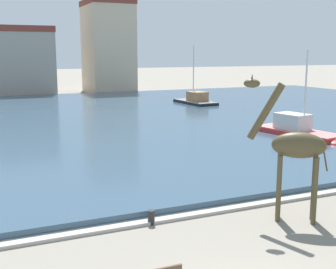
{
  "coord_description": "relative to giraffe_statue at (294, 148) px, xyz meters",
  "views": [
    {
      "loc": [
        -5.76,
        -7.15,
        5.82
      ],
      "look_at": [
        2.17,
        10.71,
        2.2
      ],
      "focal_mm": 47.7,
      "sensor_mm": 36.0,
      "label": 1
    }
  ],
  "objects": [
    {
      "name": "harbor_water",
      "position": [
        -4.21,
        25.0,
        -2.43
      ],
      "size": [
        87.63,
        45.98,
        0.35
      ],
      "primitive_type": "cube",
      "color": "#334C60",
      "rests_on": "ground"
    },
    {
      "name": "quay_edge_coping",
      "position": [
        -4.21,
        1.76,
        -2.54
      ],
      "size": [
        87.63,
        0.5,
        0.12
      ],
      "primitive_type": "cube",
      "color": "#ADA89E",
      "rests_on": "ground"
    },
    {
      "name": "giraffe_statue",
      "position": [
        0.0,
        0.0,
        0.0
      ],
      "size": [
        2.55,
        2.12,
        5.09
      ],
      "color": "#4C4228",
      "rests_on": "ground"
    },
    {
      "name": "sailboat_black",
      "position": [
        12.11,
        31.06,
        -2.07
      ],
      "size": [
        2.71,
        6.65,
        6.52
      ],
      "color": "black",
      "rests_on": "ground"
    },
    {
      "name": "sailboat_red",
      "position": [
        9.88,
        11.01,
        -2.04
      ],
      "size": [
        3.23,
        7.4,
        5.95
      ],
      "color": "red",
      "rests_on": "ground"
    },
    {
      "name": "mooring_bollard",
      "position": [
        -4.63,
        1.61,
        -2.35
      ],
      "size": [
        0.24,
        0.24,
        0.5
      ],
      "primitive_type": "cylinder",
      "color": "#232326",
      "rests_on": "ground"
    },
    {
      "name": "townhouse_end_terrace",
      "position": [
        -3.24,
        51.18,
        2.01
      ],
      "size": [
        8.12,
        5.22,
        9.19
      ],
      "color": "gray",
      "rests_on": "ground"
    },
    {
      "name": "townhouse_tall_gabled",
      "position": [
        8.78,
        51.8,
        3.97
      ],
      "size": [
        6.26,
        8.04,
        13.11
      ],
      "color": "#C6B293",
      "rests_on": "ground"
    }
  ]
}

